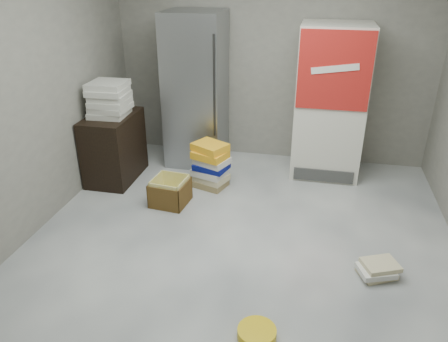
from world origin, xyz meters
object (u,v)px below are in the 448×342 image
Objects in this scene: wood_shelf at (114,147)px; cardboard_box at (170,193)px; steel_fridge at (196,90)px; coke_cooler at (330,102)px; phonebook_stack_main at (211,165)px.

cardboard_box is at bearing -29.17° from wood_shelf.
cardboard_box is (0.02, -1.20, -0.83)m from steel_fridge.
coke_cooler is 1.61m from phonebook_stack_main.
cardboard_box is at bearing -143.80° from coke_cooler.
coke_cooler reaches higher than phonebook_stack_main.
phonebook_stack_main is 1.31× the size of cardboard_box.
cardboard_box is at bearing -89.27° from steel_fridge.
coke_cooler is (1.65, -0.01, -0.05)m from steel_fridge.
wood_shelf is at bearing -157.18° from phonebook_stack_main.
cardboard_box is (-1.63, -1.20, -0.78)m from coke_cooler.
steel_fridge is 2.37× the size of wood_shelf.
coke_cooler is 3.34× the size of phonebook_stack_main.
coke_cooler reaches higher than wood_shelf.
phonebook_stack_main is 0.61m from cardboard_box.
steel_fridge is 3.52× the size of phonebook_stack_main.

